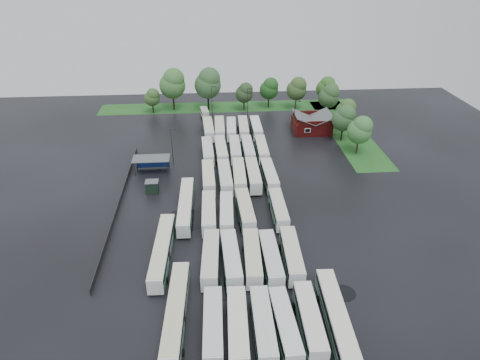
{
  "coord_description": "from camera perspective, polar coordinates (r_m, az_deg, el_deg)",
  "views": [
    {
      "loc": [
        -3.72,
        -65.3,
        45.37
      ],
      "look_at": [
        2.0,
        12.0,
        2.5
      ],
      "focal_mm": 32.0,
      "sensor_mm": 36.0,
      "label": 1
    }
  ],
  "objects": [
    {
      "name": "artic_bus_west_a",
      "position": [
        61.09,
        -8.51,
        -16.98
      ],
      "size": [
        3.17,
        17.47,
        3.23
      ],
      "rotation": [
        0.0,
        0.0,
        -0.04
      ],
      "color": "silver",
      "rests_on": "ground"
    },
    {
      "name": "tree_north_5",
      "position": [
        135.14,
        7.62,
        12.01
      ],
      "size": [
        6.16,
        6.16,
        10.2
      ],
      "color": "#382B1F",
      "rests_on": "ground"
    },
    {
      "name": "grass_strip_east",
      "position": [
        123.15,
        14.02,
        6.45
      ],
      "size": [
        10.0,
        50.0,
        0.01
      ],
      "primitive_type": "cube",
      "color": "#1F581C",
      "rests_on": "ground"
    },
    {
      "name": "tree_north_6",
      "position": [
        138.75,
        11.42,
        12.02
      ],
      "size": [
        5.89,
        5.89,
        9.76
      ],
      "color": "black",
      "rests_on": "ground"
    },
    {
      "name": "bus_r1c1",
      "position": [
        68.63,
        -1.2,
        -10.42
      ],
      "size": [
        3.02,
        12.15,
        3.36
      ],
      "rotation": [
        0.0,
        0.0,
        0.04
      ],
      "color": "silver",
      "rests_on": "ground"
    },
    {
      "name": "puddle_4",
      "position": [
        67.33,
        13.64,
        -14.44
      ],
      "size": [
        3.68,
        3.68,
        0.01
      ],
      "primitive_type": "cylinder",
      "color": "black",
      "rests_on": "ground"
    },
    {
      "name": "tree_north_0",
      "position": [
        133.7,
        -11.62,
        10.78
      ],
      "size": [
        4.69,
        4.69,
        7.77
      ],
      "color": "black",
      "rests_on": "ground"
    },
    {
      "name": "bus_r0c2",
      "position": [
        58.86,
        3.09,
        -18.82
      ],
      "size": [
        2.62,
        11.95,
        3.32
      ],
      "rotation": [
        0.0,
        0.0,
        -0.01
      ],
      "color": "silver",
      "rests_on": "ground"
    },
    {
      "name": "lamp_post_nw",
      "position": [
        99.44,
        -9.0,
        4.78
      ],
      "size": [
        1.39,
        0.27,
        9.06
      ],
      "color": "#2D2D30",
      "rests_on": "ground"
    },
    {
      "name": "bus_r0c3",
      "position": [
        59.17,
        6.01,
        -18.71
      ],
      "size": [
        2.98,
        11.74,
        3.24
      ],
      "rotation": [
        0.0,
        0.0,
        0.04
      ],
      "color": "silver",
      "rests_on": "ground"
    },
    {
      "name": "brick_building",
      "position": [
        119.75,
        9.53,
        7.23
      ],
      "size": [
        10.07,
        8.6,
        5.39
      ],
      "color": "maroon",
      "rests_on": "ground"
    },
    {
      "name": "tree_north_3",
      "position": [
        133.03,
        0.62,
        11.58
      ],
      "size": [
        5.33,
        5.32,
        8.8
      ],
      "color": "#3B2C19",
      "rests_on": "ground"
    },
    {
      "name": "lamp_post_back_e",
      "position": [
        126.05,
        1.06,
        10.45
      ],
      "size": [
        1.43,
        0.28,
        9.29
      ],
      "color": "#2D2D30",
      "rests_on": "ground"
    },
    {
      "name": "bus_r1c4",
      "position": [
        69.76,
        6.9,
        -9.9
      ],
      "size": [
        3.04,
        12.19,
        3.37
      ],
      "rotation": [
        0.0,
        0.0,
        -0.04
      ],
      "color": "silver",
      "rests_on": "ground"
    },
    {
      "name": "bus_r3c2",
      "position": [
        91.62,
        -0.12,
        0.59
      ],
      "size": [
        2.78,
        12.13,
        3.36
      ],
      "rotation": [
        0.0,
        0.0,
        -0.02
      ],
      "color": "silver",
      "rests_on": "ground"
    },
    {
      "name": "tree_east_4",
      "position": [
        136.98,
        11.98,
        11.37
      ],
      "size": [
        5.09,
        5.09,
        8.43
      ],
      "color": "black",
      "rests_on": "ground"
    },
    {
      "name": "tree_east_0",
      "position": [
        107.25,
        15.77,
        6.47
      ],
      "size": [
        5.93,
        5.93,
        9.82
      ],
      "color": "#39291C",
      "rests_on": "ground"
    },
    {
      "name": "bus_r1c0",
      "position": [
        68.75,
        -3.93,
        -10.41
      ],
      "size": [
        3.17,
        12.21,
        3.37
      ],
      "rotation": [
        0.0,
        0.0,
        -0.05
      ],
      "color": "silver",
      "rests_on": "ground"
    },
    {
      "name": "puddle_0",
      "position": [
        66.25,
        -2.04,
        -14.3
      ],
      "size": [
        5.24,
        5.24,
        0.01
      ],
      "primitive_type": "cylinder",
      "color": "black",
      "rests_on": "ground"
    },
    {
      "name": "bus_r3c4",
      "position": [
        91.91,
        3.93,
        0.59
      ],
      "size": [
        2.77,
        11.98,
        3.32
      ],
      "rotation": [
        0.0,
        0.0,
        0.02
      ],
      "color": "silver",
      "rests_on": "ground"
    },
    {
      "name": "tree_east_3",
      "position": [
        130.16,
        11.83,
        10.93
      ],
      "size": [
        6.04,
        6.04,
        10.01
      ],
      "color": "black",
      "rests_on": "ground"
    },
    {
      "name": "bus_r4c2",
      "position": [
        103.68,
        -0.67,
        4.09
      ],
      "size": [
        2.63,
        11.8,
        3.28
      ],
      "rotation": [
        0.0,
        0.0,
        -0.01
      ],
      "color": "silver",
      "rests_on": "ground"
    },
    {
      "name": "bus_r1c2",
      "position": [
        68.89,
        1.65,
        -10.26
      ],
      "size": [
        2.98,
        12.07,
        3.34
      ],
      "rotation": [
        0.0,
        0.0,
        -0.04
      ],
      "color": "silver",
      "rests_on": "ground"
    },
    {
      "name": "tree_east_1",
      "position": [
        114.02,
        13.76,
        8.06
      ],
      "size": [
        5.91,
        5.91,
        9.79
      ],
      "color": "black",
      "rests_on": "ground"
    },
    {
      "name": "bus_r2c0",
      "position": [
        79.41,
        -4.17,
        -4.4
      ],
      "size": [
        2.63,
        11.94,
        3.32
      ],
      "rotation": [
        0.0,
        0.0,
        -0.01
      ],
      "color": "silver",
      "rests_on": "ground"
    },
    {
      "name": "bus_r4c3",
      "position": [
        103.66,
        1.06,
        4.09
      ],
      "size": [
        2.58,
        11.82,
        3.29
      ],
      "rotation": [
        0.0,
        0.0,
        0.01
      ],
      "color": "silver",
      "rests_on": "ground"
    },
    {
      "name": "bus_r5c1",
      "position": [
        116.05,
        -2.73,
        6.88
      ],
      "size": [
        2.7,
        12.09,
        3.36
      ],
      "rotation": [
        0.0,
        0.0,
        -0.01
      ],
      "color": "silver",
      "rests_on": "ground"
    },
    {
      "name": "bus_r2c2",
      "position": [
        79.96,
        0.68,
        -4.04
      ],
      "size": [
        3.07,
        12.08,
        3.33
      ],
      "rotation": [
        0.0,
        0.0,
        0.04
      ],
      "color": "silver",
      "rests_on": "ground"
    },
    {
      "name": "minibus",
      "position": [
        129.37,
        -4.75,
        8.95
      ],
      "size": [
        2.77,
        5.8,
        2.43
      ],
      "rotation": [
        0.0,
        0.0,
        0.13
      ],
      "color": "beige",
      "rests_on": "ground"
    },
    {
      "name": "artic_bus_west_c",
      "position": [
        71.39,
        -10.32,
        -9.23
      ],
      "size": [
        3.11,
        17.49,
        3.23
      ],
      "rotation": [
        0.0,
        0.0,
        -0.04
      ],
      "color": "silver",
      "rests_on": "ground"
    },
    {
      "name": "tree_north_4",
      "position": [
        135.76,
        3.96,
        12.1
      ],
      "size": [
        5.8,
        5.8,
        9.61
      ],
      "color": "black",
      "rests_on": "ground"
    },
    {
      "name": "bus_r0c4",
      "position": [
        60.04,
        9.26,
        -18.01
      ],
      "size": [
        2.85,
        12.15,
        3.37
      ],
      "rotation": [
        0.0,
        0.0,
        -0.02
      ],
      "color": "silver",
      "rests_on": "ground"
    },
    {
      "name": "artic_bus_west_b",
      "position": [
        82.1,
        -7.24,
        -3.38
      ],
      "size": [
        2.73,
        17.36,
        3.22
      ],
      "rotation": [
        0.0,
        0.0,
        -0.02
      ],
      "color": "silver",
      "rests_on": "ground"
    },
    {
      "name": "bus_r2c4",
      "position": [
        80.73,
        5.15,
        -3.88
      ],
      "size": [
        2.51,
        11.51,
        3.2
      ],
      "rotation": [
        0.0,
        0.0,
        -0.0
      ],
      "color": "silver",
      "rests_on": "ground"
    },
    {
      "name": "bus_r3c1",
      "position": [
        90.91,
        -2.02,
        0.33
      ],
      "size": [
        2.92,
        12.22,
        3.38
      ],
      "rotation": [
        0.0,
        0.0,
        0.03
      ],
      "color": "silver",
      "rests_on": "ground"
    },
    {
      "name": "artic_bus_east",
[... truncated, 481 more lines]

